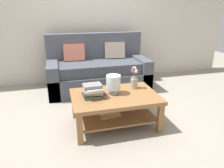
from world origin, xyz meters
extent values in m
plane|color=gray|center=(0.00, 0.00, 0.00)|extent=(10.00, 10.00, 0.00)
cube|color=beige|center=(0.00, 1.65, 1.35)|extent=(6.40, 0.12, 2.70)
cube|color=#474C56|center=(0.02, 0.95, 0.18)|extent=(1.91, 0.90, 0.36)
cube|color=#40444E|center=(0.02, 0.92, 0.46)|extent=(1.67, 0.74, 0.20)
cube|color=#474C56|center=(0.02, 1.30, 0.71)|extent=(1.91, 0.20, 0.70)
cube|color=#474C56|center=(-0.84, 0.95, 0.30)|extent=(0.20, 0.90, 0.60)
cube|color=#474C56|center=(0.87, 0.95, 0.30)|extent=(0.20, 0.90, 0.60)
cube|color=#B26651|center=(-0.41, 1.16, 0.72)|extent=(0.41, 0.21, 0.34)
cube|color=gray|center=(0.40, 1.16, 0.72)|extent=(0.42, 0.22, 0.34)
cube|color=olive|center=(-0.03, -0.42, 0.42)|extent=(1.14, 0.77, 0.05)
cube|color=olive|center=(-0.55, -0.75, 0.20)|extent=(0.07, 0.07, 0.39)
cube|color=olive|center=(0.49, -0.75, 0.20)|extent=(0.07, 0.07, 0.39)
cube|color=olive|center=(-0.55, -0.09, 0.20)|extent=(0.07, 0.07, 0.39)
cube|color=olive|center=(0.49, -0.09, 0.20)|extent=(0.07, 0.07, 0.39)
cube|color=olive|center=(-0.03, -0.42, 0.14)|extent=(1.02, 0.65, 0.02)
cube|color=tan|center=(-0.11, -0.42, 0.17)|extent=(0.30, 0.23, 0.03)
cube|color=tan|center=(-0.11, -0.40, 0.20)|extent=(0.30, 0.23, 0.03)
cube|color=#51704C|center=(-0.32, -0.44, 0.46)|extent=(0.24, 0.17, 0.04)
cube|color=#2D333D|center=(-0.32, -0.42, 0.49)|extent=(0.29, 0.18, 0.03)
cube|color=slate|center=(-0.32, -0.43, 0.52)|extent=(0.27, 0.22, 0.04)
cube|color=beige|center=(-0.32, -0.44, 0.56)|extent=(0.24, 0.22, 0.04)
cube|color=slate|center=(-0.33, -0.42, 0.60)|extent=(0.24, 0.19, 0.04)
cylinder|color=silver|center=(-0.04, -0.36, 0.45)|extent=(0.13, 0.13, 0.02)
cylinder|color=silver|center=(-0.04, -0.36, 0.48)|extent=(0.04, 0.04, 0.05)
cylinder|color=silver|center=(-0.04, -0.36, 0.60)|extent=(0.19, 0.19, 0.19)
sphere|color=slate|center=(-0.07, -0.36, 0.56)|extent=(0.04, 0.04, 0.04)
sphere|color=#51704C|center=(-0.01, -0.35, 0.57)|extent=(0.06, 0.06, 0.06)
cylinder|color=#9E998E|center=(0.30, -0.25, 0.51)|extent=(0.10, 0.10, 0.14)
cylinder|color=#9E998E|center=(0.30, -0.25, 0.60)|extent=(0.07, 0.07, 0.03)
cylinder|color=#426638|center=(0.32, -0.25, 0.65)|extent=(0.01, 0.01, 0.07)
sphere|color=#B28CB7|center=(0.32, -0.25, 0.70)|extent=(0.05, 0.05, 0.05)
cylinder|color=#426638|center=(0.31, -0.23, 0.67)|extent=(0.01, 0.01, 0.10)
sphere|color=silver|center=(0.31, -0.23, 0.73)|extent=(0.05, 0.05, 0.05)
cylinder|color=#426638|center=(0.29, -0.24, 0.65)|extent=(0.01, 0.01, 0.07)
sphere|color=#C66B7A|center=(0.29, -0.24, 0.70)|extent=(0.06, 0.06, 0.06)
cylinder|color=#426638|center=(0.27, -0.26, 0.67)|extent=(0.01, 0.01, 0.12)
sphere|color=#C66B7A|center=(0.27, -0.26, 0.74)|extent=(0.04, 0.04, 0.04)
cylinder|color=#426638|center=(0.31, -0.28, 0.65)|extent=(0.01, 0.01, 0.07)
sphere|color=#B28CB7|center=(0.31, -0.28, 0.69)|extent=(0.05, 0.05, 0.05)
camera|label=1|loc=(-0.72, -2.87, 1.54)|focal=33.40mm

